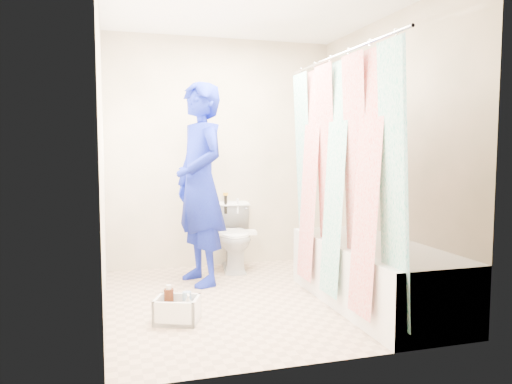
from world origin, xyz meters
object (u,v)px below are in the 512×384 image
object	(u,v)px
toilet	(234,236)
bathtub	(374,272)
cleaning_caddy	(178,311)
plumber	(200,184)

from	to	relation	value
toilet	bathtub	bearing A→B (deg)	-53.90
bathtub	cleaning_caddy	distance (m)	1.56
toilet	plumber	distance (m)	0.84
bathtub	plumber	xyz separation A→B (m)	(-1.21, 1.05, 0.66)
plumber	toilet	bearing A→B (deg)	119.73
cleaning_caddy	plumber	bearing A→B (deg)	92.82
toilet	plumber	bearing A→B (deg)	-126.54
bathtub	toilet	xyz separation A→B (m)	(-0.78, 1.48, 0.07)
bathtub	plumber	distance (m)	1.73
bathtub	cleaning_caddy	bearing A→B (deg)	178.39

